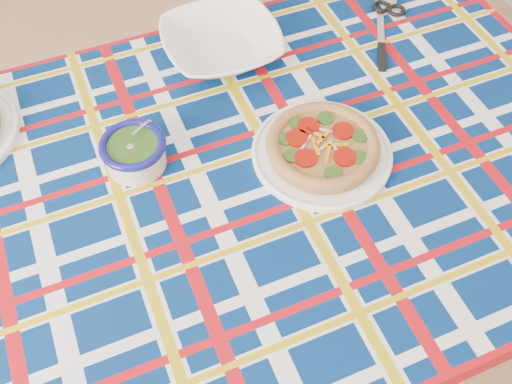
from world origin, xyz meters
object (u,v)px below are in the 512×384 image
dining_table (242,199)px  pesto_bowl (134,151)px  main_focaccia_plate (323,146)px  serving_bowl (222,44)px

dining_table → pesto_bowl: bearing=147.6°
main_focaccia_plate → pesto_bowl: (-0.33, 0.16, 0.01)m
dining_table → serving_bowl: (0.13, 0.34, 0.11)m
main_focaccia_plate → pesto_bowl: pesto_bowl is taller
main_focaccia_plate → serving_bowl: serving_bowl is taller
main_focaccia_plate → pesto_bowl: 0.37m
pesto_bowl → serving_bowl: pesto_bowl is taller
main_focaccia_plate → dining_table: bearing=170.2°
pesto_bowl → serving_bowl: size_ratio=0.49×
dining_table → pesto_bowl: 0.24m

